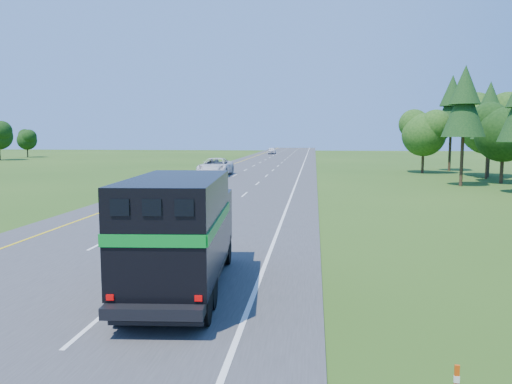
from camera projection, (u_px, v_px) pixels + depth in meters
road at (243, 181)px, 50.95m from camera, size 15.00×260.00×0.04m
lane_markings at (243, 180)px, 50.94m from camera, size 11.15×260.00×0.01m
horse_truck at (181, 230)px, 14.71m from camera, size 3.05×7.97×3.45m
white_suv at (215, 167)px, 56.90m from camera, size 3.33×7.17×1.99m
far_car at (272, 151)px, 120.58m from camera, size 2.00×4.69×1.58m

